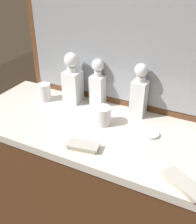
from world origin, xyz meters
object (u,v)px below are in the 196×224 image
at_px(silver_brush_left, 184,184).
at_px(silver_brush_far_left, 83,146).
at_px(crystal_decanter_right, 73,83).
at_px(crystal_tumbler_front, 45,93).
at_px(crystal_decanter_rear, 98,86).
at_px(crystal_tumbler_center, 102,116).
at_px(crystal_decanter_left, 139,95).
at_px(porcelain_dish, 151,134).

bearing_deg(silver_brush_left, silver_brush_far_left, 176.02).
relative_size(crystal_decanter_right, crystal_tumbler_front, 2.93).
bearing_deg(silver_brush_far_left, crystal_decanter_rear, 107.71).
bearing_deg(crystal_decanter_right, silver_brush_far_left, -53.62).
relative_size(crystal_tumbler_center, silver_brush_far_left, 0.62).
distance_m(crystal_decanter_rear, crystal_decanter_left, 0.24).
relative_size(crystal_decanter_left, porcelain_dish, 3.75).
relative_size(crystal_decanter_right, porcelain_dish, 3.81).
bearing_deg(crystal_decanter_left, crystal_decanter_rear, 175.25).
bearing_deg(crystal_tumbler_front, porcelain_dish, -6.36).
xyz_separation_m(crystal_decanter_right, crystal_tumbler_center, (0.25, -0.14, -0.07)).
bearing_deg(crystal_decanter_right, crystal_decanter_rear, 17.07).
bearing_deg(crystal_tumbler_center, crystal_tumbler_front, 168.84).
xyz_separation_m(crystal_decanter_left, crystal_tumbler_front, (-0.53, -0.08, -0.07)).
xyz_separation_m(crystal_decanter_rear, silver_brush_left, (0.56, -0.43, -0.09)).
relative_size(crystal_decanter_left, crystal_tumbler_center, 3.09).
bearing_deg(crystal_decanter_rear, silver_brush_left, -37.52).
xyz_separation_m(crystal_decanter_right, silver_brush_far_left, (0.26, -0.36, -0.10)).
bearing_deg(porcelain_dish, crystal_tumbler_front, 173.64).
bearing_deg(crystal_decanter_left, crystal_tumbler_center, -128.45).
bearing_deg(porcelain_dish, crystal_decanter_right, 165.16).
bearing_deg(silver_brush_far_left, porcelain_dish, 43.86).
distance_m(crystal_decanter_rear, crystal_tumbler_front, 0.31).
distance_m(crystal_decanter_left, silver_brush_far_left, 0.41).
height_order(crystal_decanter_left, porcelain_dish, crystal_decanter_left).
distance_m(crystal_decanter_right, porcelain_dish, 0.52).
relative_size(crystal_tumbler_front, silver_brush_far_left, 0.66).
height_order(crystal_decanter_rear, crystal_decanter_right, crystal_decanter_right).
height_order(crystal_tumbler_front, porcelain_dish, crystal_tumbler_front).
height_order(crystal_tumbler_center, silver_brush_far_left, crystal_tumbler_center).
distance_m(crystal_decanter_left, crystal_tumbler_center, 0.22).
xyz_separation_m(silver_brush_left, porcelain_dish, (-0.20, 0.25, -0.01)).
bearing_deg(silver_brush_left, crystal_decanter_right, 150.85).
relative_size(crystal_decanter_right, silver_brush_far_left, 1.94).
bearing_deg(crystal_decanter_right, porcelain_dish, -14.84).
relative_size(crystal_decanter_rear, crystal_decanter_right, 0.91).
height_order(crystal_decanter_right, crystal_tumbler_front, crystal_decanter_right).
xyz_separation_m(crystal_decanter_left, silver_brush_far_left, (-0.11, -0.38, -0.10)).
bearing_deg(porcelain_dish, crystal_tumbler_center, -178.26).
xyz_separation_m(crystal_decanter_rear, silver_brush_far_left, (0.13, -0.40, -0.09)).
xyz_separation_m(silver_brush_far_left, porcelain_dish, (0.23, 0.22, -0.01)).
distance_m(crystal_decanter_right, silver_brush_left, 0.80).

